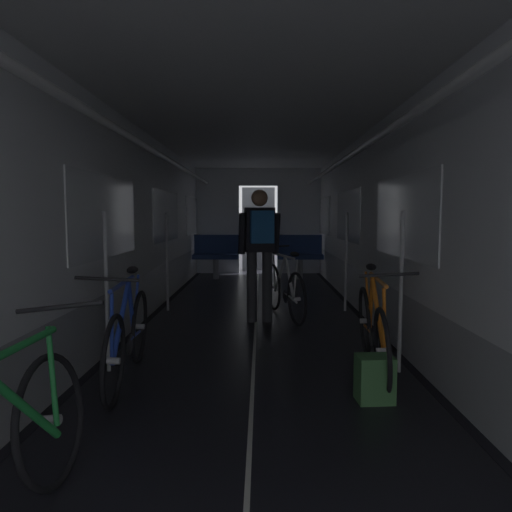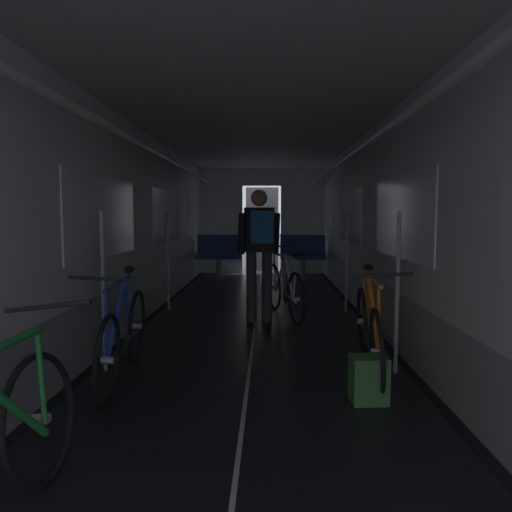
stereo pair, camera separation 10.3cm
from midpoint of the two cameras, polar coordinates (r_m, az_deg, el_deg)
name	(u,v)px [view 2 (the right image)]	position (r m, az deg, el deg)	size (l,w,h in m)	color
train_car_shell	(254,186)	(5.47, 0.35, 8.53)	(3.14, 12.34, 2.57)	black
bench_seat_far_left	(219,252)	(10.02, -4.26, 0.46)	(0.98, 0.51, 0.95)	gray
bench_seat_far_right	(303,252)	(10.00, 6.06, 0.44)	(0.98, 0.51, 0.95)	gray
bicycle_orange	(369,329)	(4.20, 14.39, -8.64)	(0.44, 1.69, 0.94)	black
bicycle_blue	(124,335)	(4.01, -15.21, -9.31)	(0.44, 1.69, 0.94)	black
person_cyclist_aisle	(260,243)	(5.87, 0.94, 1.62)	(0.56, 0.43, 1.69)	#2D2D33
bicycle_white_in_aisle	(284,289)	(6.21, 3.97, -4.06)	(0.57, 1.65, 0.94)	black
backpack_on_floor	(369,379)	(3.61, 14.48, -14.46)	(0.26, 0.20, 0.34)	#3D703D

